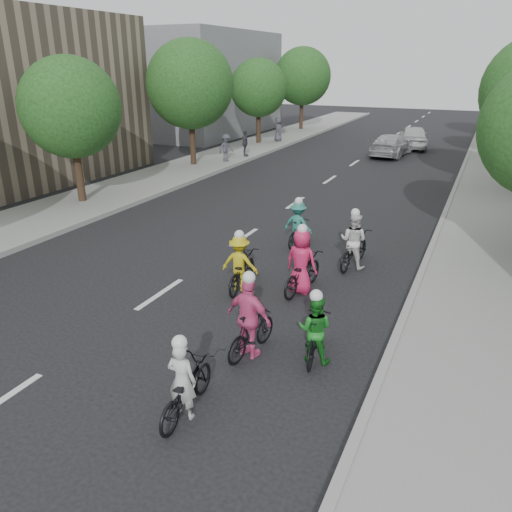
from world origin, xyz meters
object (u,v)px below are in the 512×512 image
Objects in this scene: cyclist_4 at (302,268)px; follow_car_trail at (413,137)px; cyclist_6 at (241,267)px; cyclist_3 at (298,227)px; cyclist_5 at (250,325)px; spectator_0 at (226,148)px; cyclist_2 at (185,387)px; cyclist_0 at (353,246)px; follow_car_lead at (392,145)px; cyclist_1 at (315,333)px; spectator_1 at (245,143)px; spectator_2 at (278,129)px.

follow_car_trail is at bearing -80.70° from cyclist_4.
cyclist_3 is at bearing -100.44° from cyclist_6.
spectator_0 is at bearing -50.79° from cyclist_5.
cyclist_2 is 0.94× the size of cyclist_6.
follow_car_lead is (-2.58, 19.39, 0.05)m from cyclist_0.
follow_car_trail is (-2.41, 28.38, 0.19)m from cyclist_1.
cyclist_0 is 19.56m from follow_car_lead.
cyclist_5 is 0.40× the size of follow_car_lead.
follow_car_lead is 2.90× the size of spectator_1.
cyclist_4 reaches higher than cyclist_6.
spectator_1 is (-10.00, 20.15, 0.27)m from cyclist_5.
cyclist_0 is 24.03m from spectator_2.
cyclist_4 is 1.16× the size of spectator_2.
spectator_2 is at bearing -59.10° from cyclist_4.
spectator_1 is at bearing 14.51° from spectator_0.
cyclist_4 is (0.09, 5.49, 0.12)m from cyclist_2.
cyclist_1 is 1.04× the size of spectator_0.
cyclist_4 is at bearing 118.11° from cyclist_3.
cyclist_0 reaches higher than cyclist_1.
cyclist_0 is at bearing -91.30° from cyclist_1.
spectator_2 reaches higher than cyclist_2.
cyclist_6 reaches higher than follow_car_lead.
spectator_2 is (-8.93, 24.05, 0.41)m from cyclist_6.
cyclist_3 reaches higher than follow_car_trail.
cyclist_5 is 28.81m from follow_car_trail.
cyclist_4 is 1.03× the size of cyclist_6.
spectator_0 is at bearing -64.67° from cyclist_1.
cyclist_5 reaches higher than cyclist_2.
follow_car_lead is (-1.91, 25.03, -0.01)m from cyclist_5.
follow_car_trail is 14.04m from spectator_0.
cyclist_0 reaches higher than follow_car_trail.
cyclist_2 is 8.81m from cyclist_3.
cyclist_1 is 0.83× the size of cyclist_4.
cyclist_4 reaches higher than cyclist_2.
cyclist_0 is at bearing -175.77° from spectator_2.
spectator_0 is at bearing 158.40° from spectator_2.
cyclist_3 is 1.04× the size of spectator_0.
spectator_0 is 0.92× the size of spectator_2.
cyclist_3 is 18.45m from follow_car_lead.
spectator_1 is at bearing -47.25° from cyclist_0.
cyclist_3 is 22.26m from spectator_2.
cyclist_5 reaches higher than spectator_2.
cyclist_0 reaches higher than follow_car_lead.
cyclist_5 is (-1.25, -0.41, 0.10)m from cyclist_1.
cyclist_5 is at bearing -174.57° from spectator_1.
cyclist_6 is 1.21× the size of spectator_0.
cyclist_0 is 1.04× the size of cyclist_6.
follow_car_trail is at bearing -92.42° from cyclist_2.
cyclist_3 is at bearing -18.08° from cyclist_0.
cyclist_4 is at bearing -179.68° from spectator_2.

